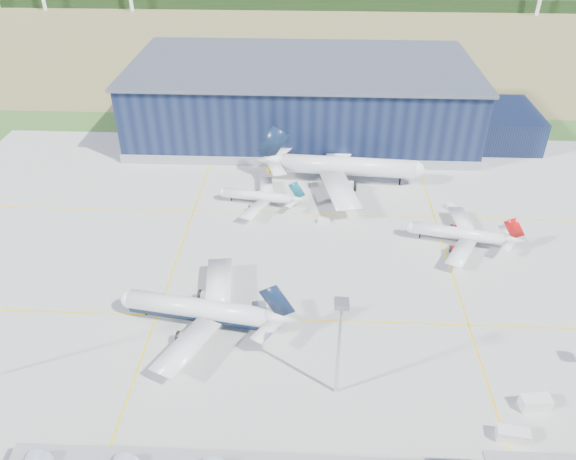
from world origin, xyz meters
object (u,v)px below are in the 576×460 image
Objects in this scene: airliner_regional at (258,191)px; gse_van_c at (535,403)px; gse_cart_b at (324,221)px; gse_van_a at (513,435)px; airliner_red at (459,228)px; airliner_navy at (197,300)px; gse_tug_c at (270,170)px; airliner_widebody at (348,157)px; hangar at (309,102)px; light_mast_center at (340,334)px; gse_cart_a at (451,207)px.

airliner_regional is 4.80× the size of gse_van_c.
gse_van_a is at bearing -136.95° from gse_cart_b.
airliner_red is at bearing -85.80° from gse_cart_b.
gse_cart_b is at bearing -114.04° from airliner_navy.
gse_van_a reaches higher than gse_tug_c.
airliner_red reaches higher than gse_tug_c.
airliner_widebody is at bearing -37.39° from airliner_red.
hangar is 3.56× the size of airliner_navy.
gse_van_c is (56.62, -93.38, 0.72)m from gse_tug_c.
airliner_navy is at bearing 90.04° from airliner_regional.
airliner_navy is 1.52× the size of airliner_regional.
gse_van_a is (25.67, -94.29, -7.53)m from airliner_widebody.
airliner_navy is at bearing -113.80° from airliner_widebody.
gse_van_a is at bearing 99.87° from airliner_red.
airliner_widebody is (5.45, 85.00, -6.67)m from light_mast_center.
airliner_red is 5.51× the size of gse_van_c.
light_mast_center is at bearing -89.69° from airliner_widebody.
hangar reaches higher than gse_van_c.
airliner_red is at bearing 5.59° from gse_van_a.
airliner_navy is 70.23m from gse_van_c.
airliner_red is at bearing 57.15° from light_mast_center.
gse_van_a is at bearing 165.08° from airliner_navy.
airliner_navy is at bearing 73.77° from gse_van_a.
gse_van_c is at bearing -65.94° from airliner_widebody.
airliner_widebody is 98.01m from gse_van_a.
airliner_widebody is at bearing -72.38° from hangar.
light_mast_center is at bearing 116.25° from airliner_regional.
hangar reaches higher than airliner_red.
airliner_regional is (-21.47, 70.00, -11.07)m from light_mast_center.
gse_cart_a is at bearing -132.33° from airliner_navy.
airliner_red is 36.82m from gse_cart_b.
airliner_navy is 51.20m from gse_cart_b.
gse_van_a is 1.88× the size of gse_cart_b.
hangar is 41.86m from airliner_widebody.
gse_cart_b is 0.54× the size of gse_van_c.
hangar reaches higher than gse_van_a.
hangar is at bearing 11.00° from gse_van_c.
gse_van_c is (31.81, -87.03, -7.42)m from airliner_widebody.
light_mast_center is at bearing -86.70° from hangar.
gse_van_c is at bearing 106.07° from airliner_red.
hangar is 57.10m from airliner_regional.
gse_tug_c is at bearing -88.94° from airliner_navy.
gse_cart_b reaches higher than gse_cart_a.
gse_tug_c is (-19.36, 91.34, -14.81)m from light_mast_center.
airliner_widebody reaches higher than gse_tug_c.
gse_van_a is 1.94× the size of gse_cart_a.
airliner_widebody reaches higher than gse_van_c.
airliner_widebody is 18.51× the size of gse_cart_a.
gse_cart_b is at bearing -85.36° from hangar.
airliner_widebody is (35.30, 67.00, 2.13)m from airliner_navy.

